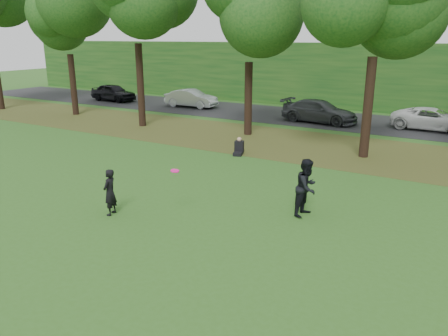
{
  "coord_description": "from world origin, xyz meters",
  "views": [
    {
      "loc": [
        8.38,
        -8.32,
        5.49
      ],
      "look_at": [
        1.39,
        3.64,
        1.3
      ],
      "focal_mm": 35.0,
      "sensor_mm": 36.0,
      "label": 1
    }
  ],
  "objects_px": {
    "frisbee": "(175,171)",
    "seated_person": "(239,148)",
    "player_right": "(307,187)",
    "player_left": "(110,192)"
  },
  "relations": [
    {
      "from": "player_left",
      "to": "seated_person",
      "type": "distance_m",
      "value": 8.66
    },
    {
      "from": "player_right",
      "to": "seated_person",
      "type": "relative_size",
      "value": 2.23
    },
    {
      "from": "player_right",
      "to": "frisbee",
      "type": "distance_m",
      "value": 4.17
    },
    {
      "from": "player_left",
      "to": "player_right",
      "type": "height_order",
      "value": "player_right"
    },
    {
      "from": "player_left",
      "to": "seated_person",
      "type": "relative_size",
      "value": 1.82
    },
    {
      "from": "frisbee",
      "to": "player_right",
      "type": "bearing_deg",
      "value": 32.58
    },
    {
      "from": "player_left",
      "to": "seated_person",
      "type": "xyz_separation_m",
      "value": [
        -0.02,
        8.64,
        -0.44
      ]
    },
    {
      "from": "frisbee",
      "to": "seated_person",
      "type": "height_order",
      "value": "frisbee"
    },
    {
      "from": "frisbee",
      "to": "seated_person",
      "type": "distance_m",
      "value": 8.08
    },
    {
      "from": "player_left",
      "to": "seated_person",
      "type": "height_order",
      "value": "player_left"
    }
  ]
}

